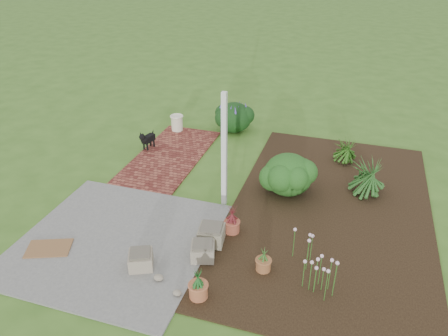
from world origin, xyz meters
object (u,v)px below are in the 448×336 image
(stone_trough_near, at_px, (141,260))
(cream_ceramic_urn, at_px, (177,123))
(black_dog, at_px, (147,139))
(evergreen_shrub, at_px, (288,173))

(stone_trough_near, height_order, cream_ceramic_urn, cream_ceramic_urn)
(black_dog, relative_size, cream_ceramic_urn, 1.28)
(stone_trough_near, distance_m, evergreen_shrub, 3.76)
(black_dog, distance_m, evergreen_shrub, 4.02)
(stone_trough_near, height_order, black_dog, black_dog)
(stone_trough_near, bearing_deg, black_dog, 115.04)
(stone_trough_near, bearing_deg, evergreen_shrub, 58.71)
(stone_trough_near, distance_m, cream_ceramic_urn, 5.77)
(cream_ceramic_urn, bearing_deg, evergreen_shrub, -32.50)
(black_dog, bearing_deg, cream_ceramic_urn, 92.18)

